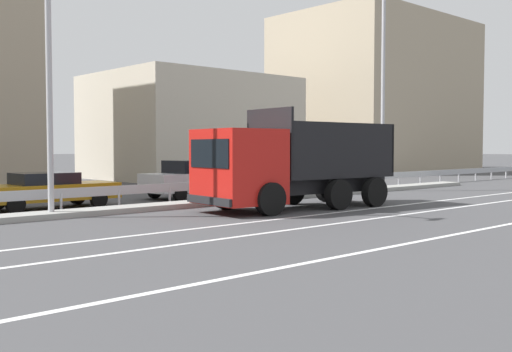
% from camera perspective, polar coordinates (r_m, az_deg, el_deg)
% --- Properties ---
extents(ground_plane, '(320.00, 320.00, 0.00)m').
position_cam_1_polar(ground_plane, '(20.22, 0.31, -3.25)').
color(ground_plane, '#424244').
extents(lane_strip_0, '(61.82, 0.16, 0.01)m').
position_cam_1_polar(lane_strip_0, '(19.69, 7.92, -3.44)').
color(lane_strip_0, silver).
rests_on(lane_strip_0, ground_plane).
extents(lane_strip_1, '(61.82, 0.16, 0.01)m').
position_cam_1_polar(lane_strip_1, '(18.59, 12.23, -3.84)').
color(lane_strip_1, silver).
rests_on(lane_strip_1, ground_plane).
extents(lane_strip_2, '(61.82, 0.16, 0.01)m').
position_cam_1_polar(lane_strip_2, '(16.92, 21.36, -4.62)').
color(lane_strip_2, silver).
rests_on(lane_strip_2, ground_plane).
extents(median_island, '(34.00, 1.10, 0.18)m').
position_cam_1_polar(median_island, '(22.13, -4.14, -2.51)').
color(median_island, gray).
rests_on(median_island, ground_plane).
extents(median_guardrail, '(61.82, 0.09, 0.78)m').
position_cam_1_polar(median_guardrail, '(23.08, -6.05, -1.10)').
color(median_guardrail, '#9EA0A5').
rests_on(median_guardrail, ground_plane).
extents(dump_truck, '(7.60, 3.25, 3.41)m').
position_cam_1_polar(dump_truck, '(20.09, 1.82, 0.55)').
color(dump_truck, red).
rests_on(dump_truck, ground_plane).
extents(median_road_sign, '(0.82, 0.16, 2.38)m').
position_cam_1_polar(median_road_sign, '(26.84, 7.43, 0.97)').
color(median_road_sign, white).
rests_on(median_road_sign, ground_plane).
extents(street_lamp_1, '(0.71, 1.86, 10.11)m').
position_cam_1_polar(street_lamp_1, '(19.13, -19.01, 12.80)').
color(street_lamp_1, '#ADADB2').
rests_on(street_lamp_1, ground_plane).
extents(street_lamp_2, '(0.71, 1.84, 10.15)m').
position_cam_1_polar(street_lamp_2, '(29.68, 12.18, 9.29)').
color(street_lamp_2, '#ADADB2').
rests_on(street_lamp_2, ground_plane).
extents(parked_car_3, '(4.72, 1.88, 1.25)m').
position_cam_1_polar(parked_car_3, '(21.77, -19.21, -1.24)').
color(parked_car_3, '#B27A14').
rests_on(parked_car_3, ground_plane).
extents(parked_car_4, '(4.37, 2.05, 1.57)m').
position_cam_1_polar(parked_car_4, '(25.20, -6.11, -0.29)').
color(parked_car_4, silver).
rests_on(parked_car_4, ground_plane).
extents(parked_car_5, '(3.87, 1.92, 1.41)m').
position_cam_1_polar(parked_car_5, '(28.46, 0.73, -0.09)').
color(parked_car_5, silver).
rests_on(parked_car_5, ground_plane).
extents(background_building_1, '(12.31, 10.14, 6.92)m').
position_cam_1_polar(background_building_1, '(41.71, -6.20, 4.59)').
color(background_building_1, beige).
rests_on(background_building_1, ground_plane).
extents(background_building_2, '(16.63, 11.69, 13.29)m').
position_cam_1_polar(background_building_2, '(55.01, 11.42, 7.44)').
color(background_building_2, tan).
rests_on(background_building_2, ground_plane).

